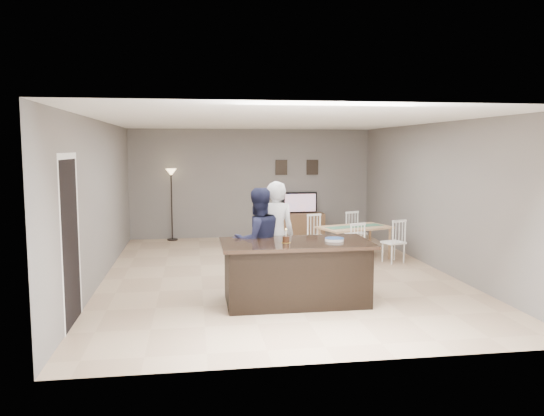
{
  "coord_description": "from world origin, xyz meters",
  "views": [
    {
      "loc": [
        -1.45,
        -9.17,
        2.24
      ],
      "look_at": [
        -0.12,
        -0.3,
        1.22
      ],
      "focal_mm": 35.0,
      "sensor_mm": 36.0,
      "label": 1
    }
  ],
  "objects": [
    {
      "name": "floor",
      "position": [
        0.0,
        0.0,
        0.0
      ],
      "size": [
        8.0,
        8.0,
        0.0
      ],
      "primitive_type": "plane",
      "color": "tan",
      "rests_on": "ground"
    },
    {
      "name": "doorway",
      "position": [
        -2.99,
        -2.3,
        1.26
      ],
      "size": [
        0.0,
        2.1,
        2.65
      ],
      "color": "black",
      "rests_on": "floor"
    },
    {
      "name": "tv_screen_glow",
      "position": [
        1.2,
        3.76,
        0.87
      ],
      "size": [
        0.78,
        0.0,
        0.78
      ],
      "primitive_type": "plane",
      "rotation": [
        1.57,
        0.0,
        3.14
      ],
      "color": "orange",
      "rests_on": "tv_console"
    },
    {
      "name": "dining_table",
      "position": [
        1.76,
        1.02,
        0.55
      ],
      "size": [
        1.77,
        1.93,
        0.86
      ],
      "rotation": [
        0.0,
        0.0,
        0.32
      ],
      "color": "tan",
      "rests_on": "floor"
    },
    {
      "name": "birthday_cake",
      "position": [
        -0.16,
        -1.87,
        0.95
      ],
      "size": [
        0.13,
        0.13,
        0.2
      ],
      "color": "gold",
      "rests_on": "kitchen_island"
    },
    {
      "name": "tv_console",
      "position": [
        1.2,
        3.77,
        0.3
      ],
      "size": [
        1.2,
        0.4,
        0.6
      ],
      "primitive_type": "cube",
      "color": "brown",
      "rests_on": "floor"
    },
    {
      "name": "man",
      "position": [
        -0.49,
        -1.25,
        0.82
      ],
      "size": [
        0.94,
        0.83,
        1.64
      ],
      "primitive_type": "imported",
      "rotation": [
        0.0,
        0.0,
        3.44
      ],
      "color": "#171A34",
      "rests_on": "floor"
    },
    {
      "name": "room_shell",
      "position": [
        0.0,
        0.0,
        1.68
      ],
      "size": [
        8.0,
        8.0,
        8.0
      ],
      "color": "slate",
      "rests_on": "floor"
    },
    {
      "name": "kitchen_island",
      "position": [
        0.0,
        -1.8,
        0.45
      ],
      "size": [
        2.15,
        1.1,
        0.9
      ],
      "color": "black",
      "rests_on": "floor"
    },
    {
      "name": "plate_stack",
      "position": [
        0.56,
        -1.83,
        0.92
      ],
      "size": [
        0.28,
        0.28,
        0.04
      ],
      "color": "white",
      "rests_on": "kitchen_island"
    },
    {
      "name": "television",
      "position": [
        1.2,
        3.84,
        0.86
      ],
      "size": [
        0.91,
        0.12,
        0.53
      ],
      "primitive_type": "imported",
      "rotation": [
        0.0,
        0.0,
        3.14
      ],
      "color": "black",
      "rests_on": "tv_console"
    },
    {
      "name": "floor_lamp",
      "position": [
        -1.97,
        3.79,
        1.35
      ],
      "size": [
        0.26,
        0.26,
        1.74
      ],
      "color": "black",
      "rests_on": "floor"
    },
    {
      "name": "picture_frames",
      "position": [
        1.15,
        3.98,
        1.75
      ],
      "size": [
        1.1,
        0.02,
        0.38
      ],
      "color": "black",
      "rests_on": "room_shell"
    },
    {
      "name": "woman",
      "position": [
        -0.17,
        -0.95,
        0.86
      ],
      "size": [
        0.63,
        0.42,
        1.72
      ],
      "primitive_type": "imported",
      "rotation": [
        0.0,
        0.0,
        3.13
      ],
      "color": "silver",
      "rests_on": "floor"
    }
  ]
}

